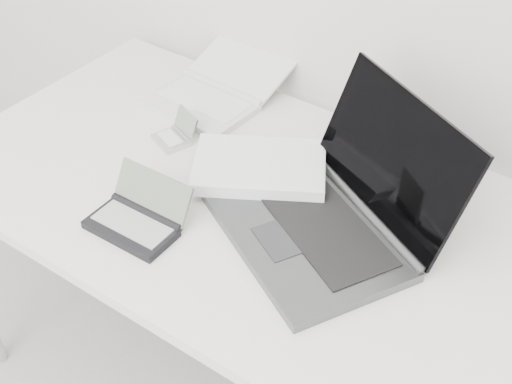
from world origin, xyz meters
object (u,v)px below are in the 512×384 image
Objects in this scene: palmtop_charcoal at (137,219)px; desk at (277,224)px; laptop_large at (309,197)px; netbook_open_white at (213,94)px.

desk is at bearing 45.26° from palmtop_charcoal.
laptop_large is at bearing 40.94° from palmtop_charcoal.
laptop_large reaches higher than palmtop_charcoal.
laptop_large is 3.48× the size of palmtop_charcoal.
netbook_open_white is 1.85× the size of palmtop_charcoal.
netbook_open_white is at bearing 109.12° from palmtop_charcoal.
palmtop_charcoal is at bearing -66.97° from netbook_open_white.
desk is 0.47m from netbook_open_white.
netbook_open_white is at bearing 145.73° from desk.
laptop_large is 0.37m from palmtop_charcoal.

